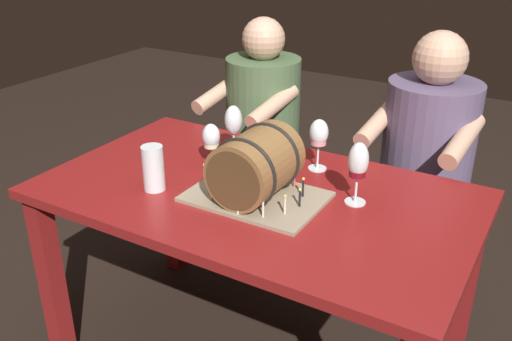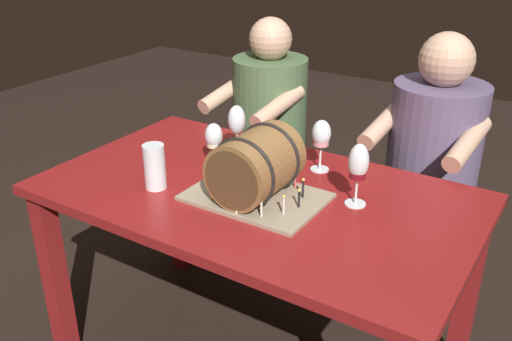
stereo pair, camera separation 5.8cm
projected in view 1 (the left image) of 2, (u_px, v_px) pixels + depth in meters
dining_table at (256, 219)px, 1.94m from camera, size 1.45×0.84×0.75m
barrel_cake at (256, 168)px, 1.79m from camera, size 0.43×0.30×0.24m
wine_glass_empty at (233, 122)px, 2.09m from camera, size 0.07×0.07×0.20m
wine_glass_rose at (319, 135)px, 1.99m from camera, size 0.07×0.07×0.19m
wine_glass_white at (211, 138)px, 2.03m from camera, size 0.07×0.07×0.16m
wine_glass_red at (358, 164)px, 1.76m from camera, size 0.07×0.07×0.21m
beer_pint at (153, 170)px, 1.87m from camera, size 0.07×0.07×0.15m
person_seated_left at (262, 150)px, 2.72m from camera, size 0.42×0.51×1.18m
person_seated_right at (423, 182)px, 2.36m from camera, size 0.43×0.51×1.20m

